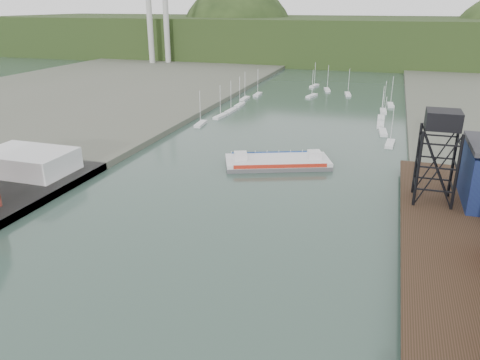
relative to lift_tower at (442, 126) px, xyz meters
The scene contains 7 objects.
east_pier 19.03m from the lift_tower, 81.25° to the right, with size 14.00×70.00×2.45m.
white_shed 80.28m from the lift_tower, behind, with size 18.00×12.00×4.50m, color silver.
lift_tower is the anchor object (origin of this frame).
marina_sailboats 89.04m from the lift_tower, 113.46° to the left, with size 57.71×92.65×0.90m.
smokestacks 224.80m from the lift_tower, 128.94° to the left, with size 11.20×8.20×60.00m.
distant_hills 246.51m from the lift_tower, 99.10° to the left, with size 500.00×120.00×80.00m.
chain_ferry 38.30m from the lift_tower, 152.92° to the left, with size 25.09×17.21×3.35m.
Camera 1 is at (26.12, -24.25, 34.62)m, focal length 35.00 mm.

